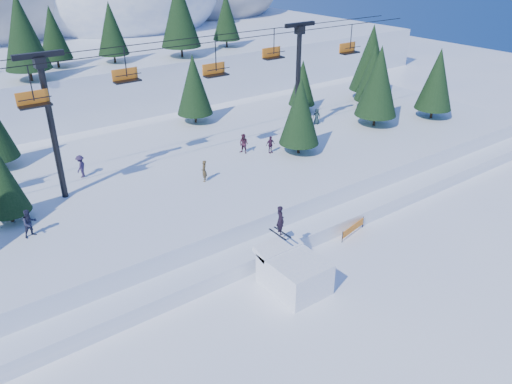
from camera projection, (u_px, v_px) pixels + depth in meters
ground at (325, 305)px, 29.20m from camera, size 160.00×160.00×0.00m
mid_shelf at (177, 180)px, 41.56m from camera, size 70.00×22.00×2.50m
berm at (246, 239)px, 34.70m from camera, size 70.00×6.00×1.10m
jump_kicker at (293, 271)px, 30.27m from camera, size 3.06×4.31×4.98m
chairlift at (187, 81)px, 38.79m from camera, size 46.00×3.21×10.28m
conifer_stand at (180, 113)px, 40.01m from camera, size 61.36×17.28×8.69m
distant_skiers at (168, 163)px, 39.42m from camera, size 29.97×7.95×1.86m
banner_near at (353, 228)px, 36.00m from camera, size 2.80×0.64×0.90m
banner_far at (373, 208)px, 38.73m from camera, size 2.76×0.81×0.90m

